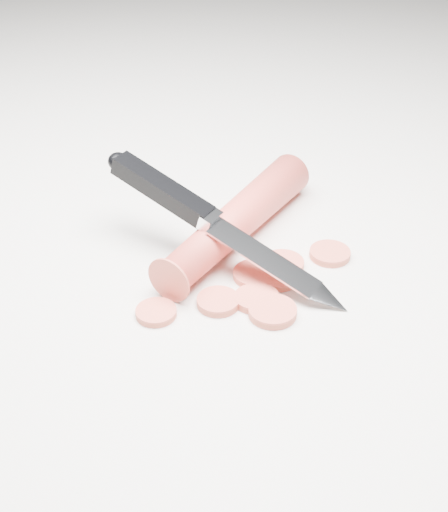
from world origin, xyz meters
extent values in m
plane|color=silver|center=(0.00, 0.00, 0.00)|extent=(2.40, 2.40, 0.00)
cylinder|color=red|center=(0.00, 0.04, 0.02)|extent=(0.16, 0.18, 0.03)
cylinder|color=#D84E3C|center=(-0.03, -0.05, 0.00)|extent=(0.03, 0.03, 0.01)
cylinder|color=#D84E3C|center=(0.01, -0.02, 0.00)|extent=(0.04, 0.04, 0.01)
cylinder|color=#D84E3C|center=(0.01, -0.07, 0.00)|extent=(0.04, 0.04, 0.01)
cylinder|color=#D84E3C|center=(0.00, -0.06, 0.00)|extent=(0.03, 0.03, 0.01)
cylinder|color=#D84E3C|center=(0.08, 0.00, 0.00)|extent=(0.04, 0.04, 0.01)
cylinder|color=#D84E3C|center=(-0.08, -0.06, 0.00)|extent=(0.03, 0.03, 0.01)
cylinder|color=#D84E3C|center=(0.01, -0.05, 0.00)|extent=(0.03, 0.03, 0.01)
cylinder|color=#D84E3C|center=(0.03, -0.01, 0.00)|extent=(0.04, 0.04, 0.01)
cylinder|color=#D84E3C|center=(0.03, -0.03, 0.00)|extent=(0.03, 0.03, 0.01)
camera|label=1|loc=(-0.10, -0.49, 0.36)|focal=50.00mm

